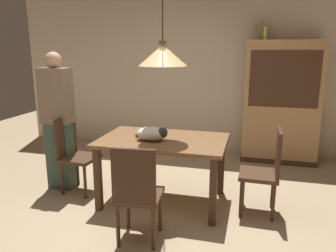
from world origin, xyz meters
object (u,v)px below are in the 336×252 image
(cat_sleeping, at_px, (153,134))
(pendant_lamp, at_px, (163,55))
(hutch_bookcase, at_px, (281,105))
(book_brown_thick, at_px, (257,32))
(book_yellow_short, at_px, (265,34))
(person_standing, at_px, (58,122))
(chair_left_side, at_px, (74,151))
(dining_table, at_px, (163,147))
(chair_near_front, at_px, (137,191))
(book_green_slim, at_px, (261,31))
(chair_right_side, at_px, (267,168))

(cat_sleeping, relative_size, pendant_lamp, 0.30)
(hutch_bookcase, relative_size, book_brown_thick, 7.71)
(pendant_lamp, relative_size, book_brown_thick, 5.42)
(book_yellow_short, relative_size, person_standing, 0.12)
(chair_left_side, bearing_deg, pendant_lamp, -0.30)
(dining_table, bearing_deg, book_brown_thick, 62.94)
(chair_near_front, bearing_deg, book_yellow_short, 68.99)
(dining_table, bearing_deg, hutch_bookcase, 53.53)
(book_green_slim, relative_size, book_yellow_short, 1.30)
(chair_near_front, height_order, book_brown_thick, book_brown_thick)
(dining_table, xyz_separation_m, cat_sleeping, (-0.09, -0.09, 0.18))
(chair_left_side, xyz_separation_m, book_yellow_short, (2.18, 1.83, 1.43))
(pendant_lamp, relative_size, hutch_bookcase, 0.70)
(book_brown_thick, height_order, person_standing, book_brown_thick)
(chair_right_side, relative_size, book_brown_thick, 3.88)
(pendant_lamp, bearing_deg, book_brown_thick, 62.94)
(dining_table, bearing_deg, person_standing, 177.63)
(chair_right_side, bearing_deg, pendant_lamp, 179.91)
(hutch_bookcase, height_order, book_green_slim, book_green_slim)
(chair_left_side, xyz_separation_m, pendant_lamp, (1.13, -0.01, 1.15))
(hutch_bookcase, relative_size, person_standing, 1.09)
(chair_near_front, distance_m, cat_sleeping, 0.85)
(person_standing, bearing_deg, cat_sleeping, -6.80)
(book_green_slim, bearing_deg, book_brown_thick, 180.00)
(book_yellow_short, bearing_deg, chair_near_front, -111.01)
(chair_left_side, relative_size, book_yellow_short, 4.65)
(cat_sleeping, bearing_deg, chair_right_side, 4.36)
(book_green_slim, bearing_deg, hutch_bookcase, -0.24)
(chair_left_side, xyz_separation_m, hutch_bookcase, (2.48, 1.83, 0.38))
(chair_near_front, relative_size, pendant_lamp, 0.72)
(pendant_lamp, distance_m, book_green_slim, 2.11)
(chair_left_side, relative_size, book_green_slim, 3.58)
(cat_sleeping, bearing_deg, person_standing, 173.20)
(chair_right_side, relative_size, book_green_slim, 3.58)
(person_standing, bearing_deg, chair_right_side, -1.33)
(pendant_lamp, relative_size, book_yellow_short, 6.50)
(cat_sleeping, bearing_deg, book_brown_thick, 61.99)
(chair_left_side, bearing_deg, chair_right_side, -0.20)
(chair_left_side, relative_size, chair_near_front, 1.00)
(cat_sleeping, xyz_separation_m, pendant_lamp, (0.09, 0.09, 0.84))
(chair_left_side, distance_m, book_brown_thick, 3.12)
(cat_sleeping, bearing_deg, pendant_lamp, 46.70)
(chair_near_front, bearing_deg, dining_table, 90.49)
(dining_table, height_order, hutch_bookcase, hutch_bookcase)
(dining_table, distance_m, book_yellow_short, 2.48)
(book_brown_thick, relative_size, book_green_slim, 0.92)
(chair_left_side, relative_size, cat_sleeping, 2.38)
(book_brown_thick, distance_m, book_green_slim, 0.06)
(pendant_lamp, height_order, book_brown_thick, pendant_lamp)
(book_green_slim, bearing_deg, chair_right_side, -85.98)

